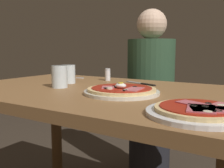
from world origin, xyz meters
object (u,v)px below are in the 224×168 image
Objects in this scene: water_glass_far at (68,75)px; salt_shaker at (108,75)px; pizza_across_left at (198,111)px; knife at (142,84)px; pizza_foreground at (122,91)px; water_glass_near at (60,78)px; fork at (70,77)px; dining_table at (98,113)px; diner_person at (150,101)px.

salt_shaker is at bearing 61.09° from water_glass_far.
pizza_across_left is at bearing -40.00° from salt_shaker.
knife is 2.81× the size of salt_shaker.
pizza_foreground is 0.42m from salt_shaker.
salt_shaker reaches higher than knife.
pizza_foreground is at bearing -80.76° from knife.
pizza_foreground reaches higher than pizza_across_left.
water_glass_near is 0.33m from salt_shaker.
water_glass_far reaches higher than salt_shaker.
pizza_across_left is at bearing -30.08° from fork.
pizza_foreground is (0.16, -0.06, 0.13)m from dining_table.
pizza_across_left is 2.89× the size of water_glass_far.
dining_table is at bearing 23.25° from water_glass_near.
fork is at bearing 145.65° from dining_table.
diner_person reaches higher than dining_table.
pizza_foreground is 0.32m from water_glass_near.
diner_person reaches higher than fork.
dining_table is 0.28m from water_glass_far.
pizza_across_left is 4.03× the size of salt_shaker.
diner_person is at bearing 53.28° from fork.
knife is 0.23m from salt_shaker.
knife is at bearing 47.78° from water_glass_near.
water_glass_near is 1.07× the size of water_glass_far.
water_glass_near reaches higher than fork.
water_glass_far reaches higher than knife.
salt_shaker is at bearing 129.89° from pizza_foreground.
fork is 0.27m from salt_shaker.
salt_shaker is (0.27, 0.00, 0.03)m from fork.
knife reaches higher than dining_table.
knife is at bearing 99.24° from pizza_foreground.
knife is (0.11, 0.23, 0.12)m from dining_table.
diner_person reaches higher than water_glass_far.
water_glass_far is (-0.38, 0.13, 0.03)m from pizza_foreground.
water_glass_near is (-0.16, -0.07, 0.16)m from dining_table.
pizza_foreground is at bearing -21.70° from dining_table.
salt_shaker reaches higher than fork.
pizza_foreground is 1.55× the size of knife.
dining_table is 0.48m from fork.
pizza_across_left is at bearing -28.60° from pizza_foreground.
water_glass_far is 0.70m from diner_person.
diner_person is at bearing 81.70° from salt_shaker.
pizza_across_left is 0.77m from water_glass_far.
knife is 0.16× the size of diner_person.
fork is 0.84× the size of knife.
dining_table is at bearing -66.52° from salt_shaker.
pizza_across_left is at bearing 119.40° from diner_person.
salt_shaker reaches higher than dining_table.
pizza_across_left is 0.60m from knife.
water_glass_near is at bearing 164.88° from pizza_across_left.
water_glass_far is at bearing 156.56° from pizza_across_left.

